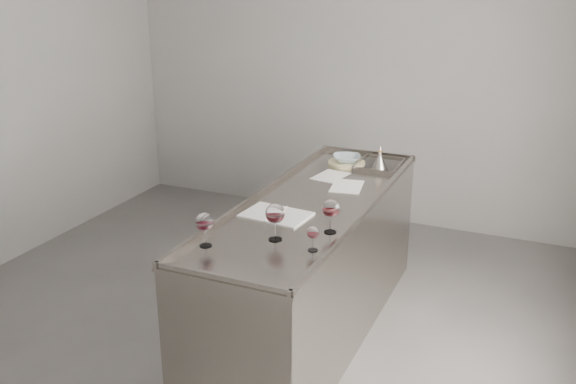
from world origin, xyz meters
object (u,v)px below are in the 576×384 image
at_px(wine_glass_small, 313,233).
at_px(counter, 312,268).
at_px(wine_funnel, 380,163).
at_px(wine_glass_right, 331,209).
at_px(wine_glass_middle, 275,214).
at_px(ceramic_bowl, 347,158).
at_px(notebook, 276,215).
at_px(wine_glass_left, 205,223).

bearing_deg(wine_glass_small, counter, 111.71).
bearing_deg(wine_funnel, wine_glass_right, -86.68).
distance_m(wine_glass_right, wine_funnel, 1.25).
relative_size(wine_glass_middle, ceramic_bowl, 1.02).
bearing_deg(wine_glass_small, notebook, 135.88).
bearing_deg(ceramic_bowl, wine_glass_middle, -86.22).
height_order(notebook, ceramic_bowl, ceramic_bowl).
relative_size(wine_glass_small, notebook, 0.33).
relative_size(wine_glass_left, wine_funnel, 1.01).
height_order(counter, wine_glass_small, wine_glass_small).
distance_m(wine_glass_left, notebook, 0.59).
distance_m(wine_glass_small, notebook, 0.55).
bearing_deg(wine_glass_middle, wine_glass_left, -143.88).
bearing_deg(notebook, counter, 75.43).
xyz_separation_m(counter, ceramic_bowl, (-0.07, 0.86, 0.51)).
bearing_deg(wine_glass_right, wine_glass_middle, -137.71).
relative_size(counter, wine_glass_middle, 11.37).
xyz_separation_m(counter, wine_glass_small, (0.27, -0.69, 0.57)).
height_order(counter, wine_glass_right, wine_glass_right).
xyz_separation_m(notebook, ceramic_bowl, (0.05, 1.18, 0.04)).
distance_m(wine_glass_middle, notebook, 0.39).
bearing_deg(counter, wine_glass_right, -57.02).
xyz_separation_m(wine_glass_left, wine_glass_middle, (0.31, 0.23, 0.02)).
bearing_deg(notebook, ceramic_bowl, 92.87).
distance_m(wine_glass_right, ceramic_bowl, 1.33).
xyz_separation_m(wine_glass_right, wine_funnel, (-0.07, 1.25, -0.08)).
xyz_separation_m(counter, wine_glass_middle, (0.03, -0.64, 0.62)).
bearing_deg(counter, wine_glass_middle, -86.99).
height_order(wine_glass_small, notebook, wine_glass_small).
xyz_separation_m(wine_glass_left, wine_glass_small, (0.55, 0.18, -0.04)).
bearing_deg(wine_glass_middle, wine_glass_right, 42.29).
bearing_deg(counter, ceramic_bowl, 94.35).
relative_size(counter, ceramic_bowl, 11.61).
xyz_separation_m(wine_glass_middle, wine_glass_small, (0.24, -0.05, -0.05)).
bearing_deg(wine_glass_left, wine_glass_middle, 36.12).
xyz_separation_m(wine_glass_middle, notebook, (-0.15, 0.33, -0.15)).
bearing_deg(wine_glass_left, wine_glass_small, 17.94).
relative_size(counter, notebook, 5.83).
height_order(wine_glass_left, wine_funnel, wine_glass_left).
distance_m(wine_glass_small, ceramic_bowl, 1.59).
bearing_deg(wine_glass_right, notebook, 164.27).
bearing_deg(wine_glass_left, counter, 72.42).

